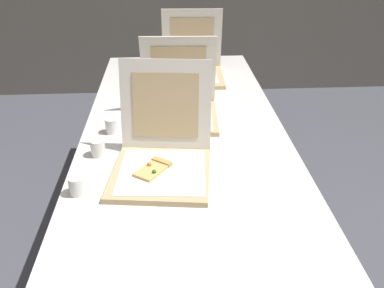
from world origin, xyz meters
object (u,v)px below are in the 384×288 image
(table, at_px, (185,145))
(cup_white_near_left, at_px, (77,185))
(pizza_box_middle, at_px, (179,107))
(pizza_box_front, at_px, (162,158))
(cup_white_mid, at_px, (112,126))
(cup_white_near_center, at_px, (98,148))
(pizza_box_back, at_px, (192,68))

(table, xyz_separation_m, cup_white_near_left, (-0.39, -0.40, 0.08))
(table, distance_m, pizza_box_middle, 0.23)
(table, height_order, pizza_box_front, pizza_box_front)
(table, relative_size, cup_white_mid, 34.63)
(table, height_order, pizza_box_middle, pizza_box_middle)
(pizza_box_middle, bearing_deg, cup_white_near_left, -119.10)
(cup_white_near_left, relative_size, cup_white_mid, 1.00)
(cup_white_near_left, height_order, cup_white_near_center, same)
(pizza_box_back, distance_m, cup_white_near_left, 1.26)
(table, bearing_deg, cup_white_near_left, -134.35)
(pizza_box_middle, distance_m, cup_white_near_left, 0.71)
(pizza_box_back, xyz_separation_m, cup_white_near_center, (-0.44, -0.90, -0.02))
(pizza_box_front, bearing_deg, pizza_box_back, 86.92)
(cup_white_mid, bearing_deg, cup_white_near_left, -98.50)
(cup_white_near_center, bearing_deg, pizza_box_middle, 45.47)
(pizza_box_back, bearing_deg, cup_white_near_left, -110.19)
(pizza_box_back, distance_m, cup_white_near_center, 1.00)
(cup_white_near_center, relative_size, cup_white_mid, 1.00)
(table, xyz_separation_m, pizza_box_middle, (-0.02, 0.21, 0.10))
(pizza_box_back, bearing_deg, pizza_box_front, -98.00)
(pizza_box_back, xyz_separation_m, cup_white_mid, (-0.40, -0.70, -0.02))
(cup_white_near_left, relative_size, cup_white_near_center, 1.00)
(pizza_box_front, height_order, pizza_box_back, pizza_box_back)
(pizza_box_middle, bearing_deg, table, -82.02)
(table, bearing_deg, pizza_box_back, 84.11)
(cup_white_near_left, distance_m, cup_white_near_center, 0.27)
(cup_white_near_center, height_order, cup_white_mid, same)
(pizza_box_middle, relative_size, pizza_box_back, 1.00)
(pizza_box_front, distance_m, cup_white_mid, 0.40)
(pizza_box_middle, distance_m, cup_white_near_center, 0.48)
(pizza_box_middle, height_order, cup_white_mid, pizza_box_middle)
(pizza_box_back, bearing_deg, pizza_box_middle, -98.17)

